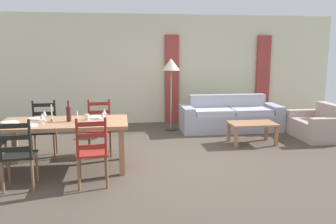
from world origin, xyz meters
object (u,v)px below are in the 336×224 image
wine_glass_near_right (103,115)px  standing_lamp (171,69)px  dining_table (65,127)px  wine_glass_far_left (44,113)px  couch (230,118)px  coffee_table (252,126)px  dining_chair_far_right (100,127)px  wine_bottle (69,114)px  armchair_upholstered (319,126)px  dining_chair_near_right (92,152)px  dining_chair_far_left (44,129)px  coffee_cup_primary (87,117)px  wine_glass_near_left (42,116)px  dining_chair_near_left (18,154)px  wine_glass_far_right (104,112)px

wine_glass_near_right → standing_lamp: standing_lamp is taller
dining_table → wine_glass_far_left: 0.39m
couch → coffee_table: bearing=-87.3°
dining_chair_far_right → wine_bottle: (-0.41, -0.76, 0.39)m
dining_chair_far_right → standing_lamp: bearing=47.9°
wine_glass_far_left → armchair_upholstered: size_ratio=0.14×
dining_chair_near_right → dining_chair_far_left: size_ratio=1.00×
coffee_cup_primary → standing_lamp: size_ratio=0.05×
wine_glass_near_right → coffee_table: bearing=22.9°
coffee_table → wine_glass_near_left: bearing=-162.5°
dining_chair_near_left → dining_chair_far_right: size_ratio=1.00×
dining_chair_near_right → dining_chair_far_left: 1.77m
wine_glass_far_right → armchair_upholstered: 4.55m
dining_chair_far_left → standing_lamp: bearing=34.6°
dining_table → armchair_upholstered: (4.96, 1.29, -0.41)m
wine_glass_near_left → armchair_upholstered: (5.25, 1.42, -0.61)m
dining_chair_near_left → dining_chair_near_right: bearing=-1.0°
wine_glass_far_right → coffee_cup_primary: (-0.26, -0.06, -0.07)m
coffee_table → dining_table: bearing=-163.0°
wine_glass_near_left → wine_glass_near_right: same height
armchair_upholstered → dining_table: bearing=-165.4°
dining_table → wine_bottle: 0.22m
dining_chair_near_right → couch: dining_chair_near_right is taller
dining_chair_near_left → wine_glass_near_right: 1.28m
wine_bottle → coffee_cup_primary: bearing=16.8°
dining_chair_near_right → coffee_cup_primary: (-0.13, 0.84, 0.32)m
wine_glass_far_right → dining_chair_near_left: bearing=-140.7°
coffee_table → wine_bottle: bearing=-162.7°
armchair_upholstered → wine_glass_far_left: bearing=-167.6°
dining_chair_far_right → couch: size_ratio=0.42×
dining_chair_near_right → wine_bottle: (-0.39, 0.76, 0.39)m
armchair_upholstered → coffee_table: bearing=-170.9°
wine_glass_far_left → armchair_upholstered: (5.27, 1.16, -0.61)m
couch → coffee_table: 1.22m
wine_glass_far_right → coffee_table: bearing=17.8°
dining_chair_far_right → couch: dining_chair_far_right is taller
dining_chair_near_right → coffee_table: bearing=31.5°
dining_chair_far_right → coffee_table: 2.94m
dining_chair_near_left → dining_chair_far_left: size_ratio=1.00×
dining_chair_far_left → dining_chair_far_right: same height
wine_glass_near_left → armchair_upholstered: 5.47m
wine_bottle → dining_chair_near_left: bearing=-126.6°
wine_glass_near_right → standing_lamp: bearing=61.5°
dining_chair_near_right → standing_lamp: 3.67m
dining_chair_near_left → wine_glass_near_right: size_ratio=5.96×
wine_bottle → wine_glass_near_right: (0.52, -0.15, -0.01)m
dining_table → wine_bottle: (0.07, 0.00, 0.20)m
dining_chair_far_left → wine_glass_far_right: 1.28m
dining_chair_near_left → armchair_upholstered: bearing=20.5°
wine_glass_far_right → armchair_upholstered: size_ratio=0.14×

